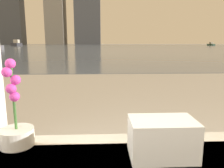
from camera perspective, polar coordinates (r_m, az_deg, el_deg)
The scene contains 6 objects.
potted_orchid at distance 1.10m, azimuth -23.79°, elevation -10.04°, with size 0.15×0.15×0.40m.
towel_stack at distance 0.95m, azimuth 12.77°, elevation -13.63°, with size 0.27×0.17×0.16m.
harbor_water at distance 62.07m, azimuth -2.45°, elevation 9.85°, with size 180.00×110.00×0.01m.
harbor_boat_2 at distance 70.11m, azimuth -23.64°, elevation 9.61°, with size 1.86×4.99×1.85m.
harbor_boat_4 at distance 82.51m, azimuth 24.45°, elevation 9.42°, with size 1.60×3.15×1.13m.
skyline_tower_2 at distance 119.00m, azimuth -6.34°, elevation 17.02°, with size 13.08×11.49×28.11m.
Camera 1 is at (-0.25, -0.07, 1.02)m, focal length 35.00 mm.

